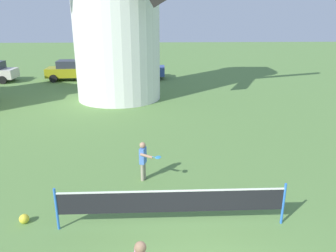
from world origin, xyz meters
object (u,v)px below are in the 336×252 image
Objects in this scene: player_far at (144,159)px; stray_ball at (24,219)px; parked_car_mustard at (73,70)px; tennis_net at (172,202)px; parked_car_blue at (137,69)px.

player_far is 3.66m from stray_ball.
parked_car_mustard is (-6.06, 16.97, 0.10)m from player_far.
parked_car_blue is (-1.73, 19.69, 0.12)m from tennis_net.
player_far is 0.30× the size of parked_car_mustard.
stray_ball is 19.38m from parked_car_mustard.
player_far is 18.02m from parked_car_mustard.
tennis_net is 2.53m from player_far.
parked_car_mustard and parked_car_blue have the same top height.
parked_car_blue is at bearing 84.38° from stray_ball.
tennis_net is at bearing -84.98° from parked_car_blue.
player_far is at bearing -86.70° from parked_car_blue.
player_far is 17.30m from parked_car_blue.
parked_car_blue is (1.91, 19.41, 0.69)m from stray_ball.
stray_ball is 19.52m from parked_car_blue.
player_far is at bearing 36.40° from stray_ball.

